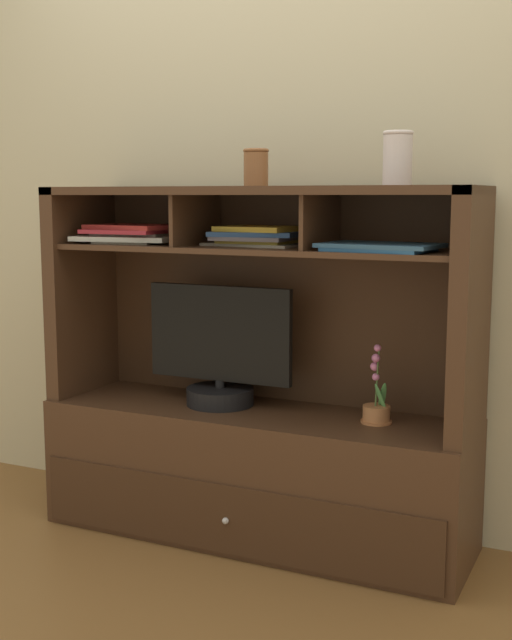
% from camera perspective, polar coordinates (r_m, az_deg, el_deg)
% --- Properties ---
extents(floor_plane, '(6.00, 6.00, 0.02)m').
position_cam_1_polar(floor_plane, '(3.31, -0.00, -14.63)').
color(floor_plane, brown).
rests_on(floor_plane, ground).
extents(back_wall, '(6.00, 0.02, 2.80)m').
position_cam_1_polar(back_wall, '(3.29, 2.02, 10.41)').
color(back_wall, beige).
rests_on(back_wall, ground).
extents(media_console, '(1.62, 0.50, 1.32)m').
position_cam_1_polar(media_console, '(3.18, 0.06, -7.63)').
color(media_console, '#432A1B').
rests_on(media_console, ground).
extents(tv_monitor, '(0.59, 0.26, 0.46)m').
position_cam_1_polar(tv_monitor, '(3.18, -2.50, -2.59)').
color(tv_monitor, black).
rests_on(tv_monitor, media_console).
extents(potted_orchid, '(0.11, 0.11, 0.28)m').
position_cam_1_polar(potted_orchid, '(2.99, 8.27, -5.98)').
color(potted_orchid, '#B77446').
rests_on(potted_orchid, media_console).
extents(magazine_stack_left, '(0.38, 0.26, 0.07)m').
position_cam_1_polar(magazine_stack_left, '(3.08, 0.04, 5.76)').
color(magazine_stack_left, gray).
rests_on(magazine_stack_left, media_console).
extents(magazine_stack_centre, '(0.42, 0.29, 0.07)m').
position_cam_1_polar(magazine_stack_centre, '(3.29, -8.59, 5.86)').
color(magazine_stack_centre, beige).
rests_on(magazine_stack_centre, media_console).
extents(magazine_stack_right, '(0.41, 0.28, 0.03)m').
position_cam_1_polar(magazine_stack_right, '(2.82, 8.47, 4.97)').
color(magazine_stack_right, '#224F7F').
rests_on(magazine_stack_right, media_console).
extents(ceramic_vase, '(0.10, 0.10, 0.18)m').
position_cam_1_polar(ceramic_vase, '(2.84, 9.68, 10.88)').
color(ceramic_vase, silver).
rests_on(ceramic_vase, media_console).
extents(accent_vase, '(0.09, 0.09, 0.13)m').
position_cam_1_polar(accent_vase, '(3.04, -0.01, 10.41)').
color(accent_vase, brown).
rests_on(accent_vase, media_console).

